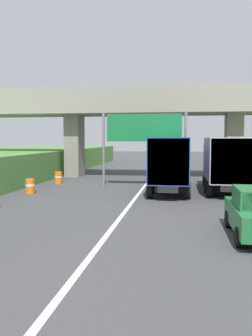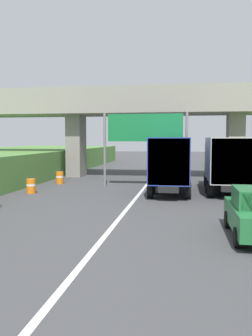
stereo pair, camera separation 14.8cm
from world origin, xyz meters
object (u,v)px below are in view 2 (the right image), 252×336
at_px(truck_orange, 225,162).
at_px(overhead_highway_sign, 145,132).
at_px(construction_barrel_3, 31,186).
at_px(construction_barrel_4, 60,178).
at_px(truck_blue, 171,162).

bearing_deg(truck_orange, overhead_highway_sign, 163.91).
distance_m(overhead_highway_sign, construction_barrel_3, 8.44).
bearing_deg(overhead_highway_sign, truck_orange, -16.09).
bearing_deg(construction_barrel_4, truck_orange, -12.08).
relative_size(truck_blue, construction_barrel_3, 8.11).
distance_m(overhead_highway_sign, truck_blue, 3.55).
bearing_deg(construction_barrel_3, truck_blue, 10.69).
bearing_deg(construction_barrel_3, truck_orange, 11.64).
xyz_separation_m(construction_barrel_3, construction_barrel_4, (0.10, 4.98, 0.00)).
xyz_separation_m(truck_blue, construction_barrel_3, (-8.53, -1.61, -1.47)).
distance_m(truck_orange, truck_blue, 3.48).
bearing_deg(truck_blue, overhead_highway_sign, 128.53).
distance_m(truck_blue, construction_barrel_3, 8.81).
bearing_deg(truck_orange, construction_barrel_4, 167.92).
height_order(overhead_highway_sign, truck_blue, overhead_highway_sign).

